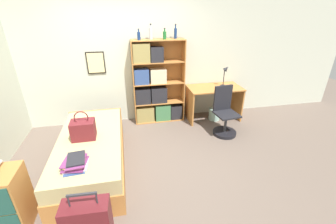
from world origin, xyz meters
The scene contains 14 objects.
ground_plane centered at (0.00, 0.00, 0.00)m, with size 14.00×14.00×0.00m, color #66564C.
wall_back centered at (0.00, 1.59, 1.30)m, with size 10.00×0.09×2.60m.
bed centered at (-0.62, 0.02, 0.27)m, with size 0.93×2.00×0.54m.
handbag centered at (-0.68, 0.02, 0.68)m, with size 0.33×0.24×0.43m.
book_stack_on_bed centered at (-0.71, -0.62, 0.58)m, with size 0.31×0.37×0.10m.
bookcase centered at (0.55, 1.39, 0.75)m, with size 1.05×0.29×1.71m.
bottle_green centered at (0.29, 1.36, 1.79)m, with size 0.06×0.06×0.20m.
bottle_brown centered at (0.52, 1.42, 1.82)m, with size 0.07×0.07×0.28m.
bottle_clear centered at (0.77, 1.36, 1.79)m, with size 0.07×0.07×0.20m.
bottle_blue centered at (1.00, 1.43, 1.82)m, with size 0.06×0.06×0.27m.
desk centered at (1.82, 1.23, 0.51)m, with size 1.13×0.61×0.73m.
desk_lamp centered at (2.05, 1.27, 1.03)m, with size 0.16×0.11×0.45m.
desk_chair centered at (1.80, 0.59, 0.31)m, with size 0.46×0.46×0.94m.
waste_bin centered at (1.84, 1.17, 0.13)m, with size 0.24×0.24×0.26m.
Camera 1 is at (-0.04, -2.98, 2.30)m, focal length 24.00 mm.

